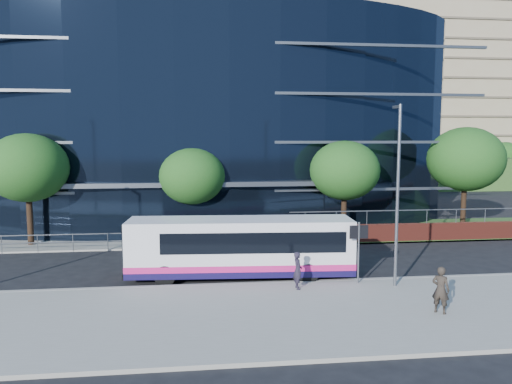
{
  "coord_description": "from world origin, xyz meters",
  "views": [
    {
      "loc": [
        -2.69,
        -22.92,
        6.74
      ],
      "look_at": [
        0.99,
        8.0,
        3.3
      ],
      "focal_mm": 35.0,
      "sensor_mm": 36.0,
      "label": 1
    }
  ],
  "objects": [
    {
      "name": "glass_office",
      "position": [
        -4.0,
        20.85,
        8.0
      ],
      "size": [
        44.0,
        23.1,
        16.0
      ],
      "color": "black",
      "rests_on": "ground"
    },
    {
      "name": "tree_far_b",
      "position": [
        -3.0,
        9.5,
        4.21
      ],
      "size": [
        4.29,
        4.29,
        6.05
      ],
      "color": "black",
      "rests_on": "ground"
    },
    {
      "name": "yellow_line_outer",
      "position": [
        0.0,
        -0.8,
        0.01
      ],
      "size": [
        80.0,
        0.08,
        0.01
      ],
      "primitive_type": "cube",
      "color": "gold",
      "rests_on": "ground"
    },
    {
      "name": "city_bus",
      "position": [
        -0.58,
        0.29,
        1.53
      ],
      "size": [
        10.78,
        3.11,
        2.88
      ],
      "rotation": [
        0.0,
        0.0,
        -0.06
      ],
      "color": "silver",
      "rests_on": "ground"
    },
    {
      "name": "pedestrian_b",
      "position": [
        6.33,
        -5.71,
        1.05
      ],
      "size": [
        0.77,
        0.76,
        1.8
      ],
      "primitive_type": "imported",
      "rotation": [
        0.0,
        0.0,
        2.37
      ],
      "color": "#2C251E",
      "rests_on": "pavement_near"
    },
    {
      "name": "apartment_block",
      "position": [
        32.0,
        57.21,
        11.11
      ],
      "size": [
        60.0,
        42.0,
        30.0
      ],
      "color": "#2D511E",
      "rests_on": "ground"
    },
    {
      "name": "streetlight_east",
      "position": [
        6.0,
        -2.17,
        4.44
      ],
      "size": [
        0.15,
        0.77,
        8.0
      ],
      "color": "slate",
      "rests_on": "pavement_near"
    },
    {
      "name": "far_forecourt",
      "position": [
        -6.0,
        11.0,
        0.05
      ],
      "size": [
        50.0,
        8.0,
        0.1
      ],
      "primitive_type": "cube",
      "color": "gray",
      "rests_on": "ground"
    },
    {
      "name": "tree_far_d",
      "position": [
        16.0,
        10.0,
        5.19
      ],
      "size": [
        5.28,
        5.28,
        7.44
      ],
      "color": "black",
      "rests_on": "ground"
    },
    {
      "name": "guard_railings",
      "position": [
        -8.0,
        7.0,
        0.82
      ],
      "size": [
        24.0,
        0.05,
        1.1
      ],
      "color": "slate",
      "rests_on": "ground"
    },
    {
      "name": "tree_dist_e",
      "position": [
        24.0,
        40.0,
        4.54
      ],
      "size": [
        4.62,
        4.62,
        6.51
      ],
      "color": "black",
      "rests_on": "ground"
    },
    {
      "name": "pavement_near",
      "position": [
        0.0,
        -5.0,
        0.07
      ],
      "size": [
        80.0,
        8.0,
        0.15
      ],
      "primitive_type": "cube",
      "color": "gray",
      "rests_on": "ground"
    },
    {
      "name": "yellow_line_inner",
      "position": [
        0.0,
        -0.65,
        0.01
      ],
      "size": [
        80.0,
        0.08,
        0.01
      ],
      "primitive_type": "cube",
      "color": "gold",
      "rests_on": "ground"
    },
    {
      "name": "pedestrian",
      "position": [
        1.61,
        -2.1,
        0.97
      ],
      "size": [
        0.42,
        0.61,
        1.63
      ],
      "primitive_type": "imported",
      "rotation": [
        0.0,
        0.0,
        1.62
      ],
      "color": "#221D2C",
      "rests_on": "pavement_near"
    },
    {
      "name": "kerb",
      "position": [
        0.0,
        -1.0,
        0.08
      ],
      "size": [
        80.0,
        0.25,
        0.16
      ],
      "primitive_type": "cube",
      "color": "gray",
      "rests_on": "ground"
    },
    {
      "name": "tree_far_a",
      "position": [
        -13.0,
        9.0,
        4.86
      ],
      "size": [
        4.95,
        4.95,
        6.98
      ],
      "color": "black",
      "rests_on": "ground"
    },
    {
      "name": "tree_far_c",
      "position": [
        7.0,
        9.0,
        4.54
      ],
      "size": [
        4.62,
        4.62,
        6.51
      ],
      "color": "black",
      "rests_on": "ground"
    },
    {
      "name": "street_sign",
      "position": [
        4.5,
        -1.59,
        2.15
      ],
      "size": [
        0.85,
        0.09,
        2.8
      ],
      "color": "slate",
      "rests_on": "pavement_near"
    },
    {
      "name": "tree_dist_f",
      "position": [
        40.0,
        42.0,
        4.21
      ],
      "size": [
        4.29,
        4.29,
        6.05
      ],
      "color": "black",
      "rests_on": "ground"
    },
    {
      "name": "ground",
      "position": [
        0.0,
        0.0,
        0.0
      ],
      "size": [
        200.0,
        200.0,
        0.0
      ],
      "primitive_type": "plane",
      "color": "black",
      "rests_on": "ground"
    }
  ]
}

